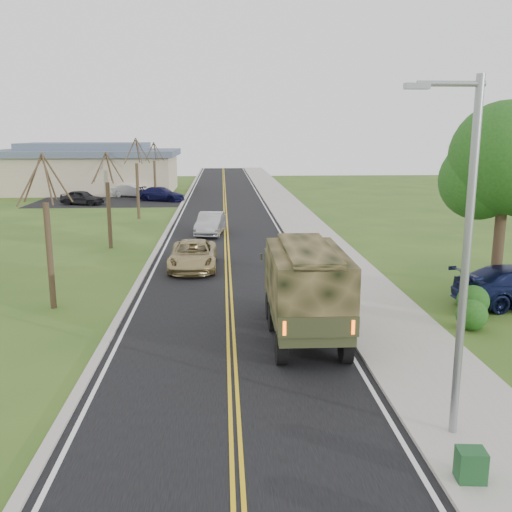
{
  "coord_description": "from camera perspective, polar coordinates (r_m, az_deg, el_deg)",
  "views": [
    {
      "loc": [
        -0.23,
        -12.18,
        6.84
      ],
      "look_at": [
        1.14,
        10.96,
        1.8
      ],
      "focal_mm": 40.0,
      "sensor_mm": 36.0,
      "label": 1
    }
  ],
  "objects": [
    {
      "name": "commercial_building",
      "position": [
        70.08,
        -16.54,
        8.37
      ],
      "size": [
        25.5,
        21.5,
        5.65
      ],
      "color": "tan",
      "rests_on": "ground"
    },
    {
      "name": "utility_box_far",
      "position": [
        12.69,
        20.69,
        -18.96
      ],
      "size": [
        0.59,
        0.5,
        0.65
      ],
      "primitive_type": "cube",
      "rotation": [
        0.0,
        0.0,
        -0.1
      ],
      "color": "#194721",
      "rests_on": "sidewalk_right"
    },
    {
      "name": "ground",
      "position": [
        13.98,
        -2.1,
        -17.05
      ],
      "size": [
        160.0,
        160.0,
        0.0
      ],
      "primitive_type": "plane",
      "color": "#31531B",
      "rests_on": "ground"
    },
    {
      "name": "curb_right",
      "position": [
        52.81,
        1.41,
        4.89
      ],
      "size": [
        0.3,
        120.0,
        0.12
      ],
      "primitive_type": "cube",
      "color": "#9E998E",
      "rests_on": "ground"
    },
    {
      "name": "military_truck",
      "position": [
        19.12,
        4.88,
        -2.82
      ],
      "size": [
        2.37,
        6.61,
        3.28
      ],
      "rotation": [
        0.0,
        0.0,
        -0.01
      ],
      "color": "black",
      "rests_on": "ground"
    },
    {
      "name": "lot_car_silver",
      "position": [
        63.24,
        -12.29,
        6.41
      ],
      "size": [
        4.47,
        2.69,
        1.39
      ],
      "primitive_type": "imported",
      "rotation": [
        0.0,
        0.0,
        1.26
      ],
      "color": "silver",
      "rests_on": "ground"
    },
    {
      "name": "street_light",
      "position": [
        12.99,
        19.95,
        0.82
      ],
      "size": [
        1.65,
        0.22,
        8.0
      ],
      "color": "gray",
      "rests_on": "ground"
    },
    {
      "name": "bare_tree_a",
      "position": [
        23.58,
        -20.02,
        1.22
      ],
      "size": [
        1.93,
        2.26,
        6.08
      ],
      "color": "#38281C",
      "rests_on": "ground"
    },
    {
      "name": "bare_tree_b",
      "position": [
        35.12,
        -14.52,
        4.74
      ],
      "size": [
        1.83,
        2.14,
        5.73
      ],
      "color": "#38281C",
      "rests_on": "ground"
    },
    {
      "name": "bare_tree_c",
      "position": [
        46.86,
        -11.77,
        7.04
      ],
      "size": [
        2.04,
        2.39,
        6.42
      ],
      "color": "#38281C",
      "rests_on": "ground"
    },
    {
      "name": "road",
      "position": [
        52.63,
        -3.11,
        4.79
      ],
      "size": [
        8.0,
        120.0,
        0.01
      ],
      "primitive_type": "cube",
      "color": "black",
      "rests_on": "ground"
    },
    {
      "name": "suv_champagne",
      "position": [
        29.24,
        -6.32,
        0.09
      ],
      "size": [
        2.36,
        5.1,
        1.42
      ],
      "primitive_type": "imported",
      "rotation": [
        0.0,
        0.0,
        -0.0
      ],
      "color": "tan",
      "rests_on": "ground"
    },
    {
      "name": "lot_car_dark",
      "position": [
        57.49,
        -17.0,
        5.61
      ],
      "size": [
        4.46,
        2.84,
        1.41
      ],
      "primitive_type": "imported",
      "rotation": [
        0.0,
        0.0,
        1.27
      ],
      "color": "black",
      "rests_on": "ground"
    },
    {
      "name": "leafy_tree",
      "position": [
        24.91,
        23.69,
        8.15
      ],
      "size": [
        4.83,
        4.5,
        8.1
      ],
      "color": "#38281C",
      "rests_on": "ground"
    },
    {
      "name": "lot_car_navy",
      "position": [
        58.96,
        -9.46,
        6.13
      ],
      "size": [
        5.26,
        3.61,
        1.42
      ],
      "primitive_type": "imported",
      "rotation": [
        0.0,
        0.0,
        1.2
      ],
      "color": "#0E0F35",
      "rests_on": "ground"
    },
    {
      "name": "bare_tree_d",
      "position": [
        58.74,
        -10.09,
        7.89
      ],
      "size": [
        1.88,
        2.2,
        5.91
      ],
      "color": "#38281C",
      "rests_on": "ground"
    },
    {
      "name": "sidewalk_right",
      "position": [
        52.98,
        3.31,
        4.88
      ],
      "size": [
        3.2,
        120.0,
        0.1
      ],
      "primitive_type": "cube",
      "color": "#9E998E",
      "rests_on": "ground"
    },
    {
      "name": "curb_left",
      "position": [
        52.77,
        -7.64,
        4.77
      ],
      "size": [
        0.3,
        120.0,
        0.1
      ],
      "primitive_type": "cube",
      "color": "#9E998E",
      "rests_on": "ground"
    },
    {
      "name": "sedan_silver",
      "position": [
        39.02,
        -4.57,
        3.24
      ],
      "size": [
        2.15,
        4.7,
        1.49
      ],
      "primitive_type": "imported",
      "rotation": [
        0.0,
        0.0,
        -0.13
      ],
      "color": "#A1A1A5",
      "rests_on": "ground"
    }
  ]
}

